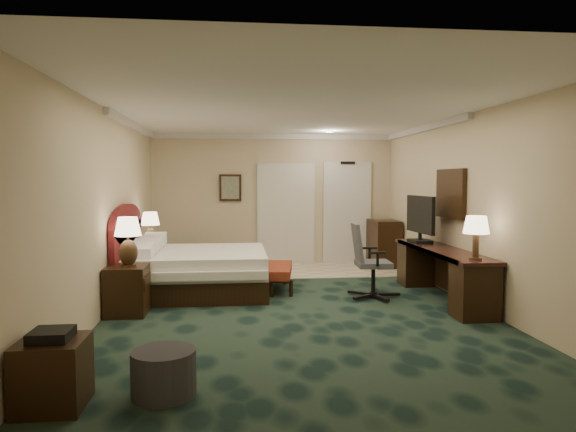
{
  "coord_description": "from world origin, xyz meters",
  "views": [
    {
      "loc": [
        -0.82,
        -6.91,
        1.75
      ],
      "look_at": [
        -0.03,
        0.6,
        1.23
      ],
      "focal_mm": 32.0,
      "sensor_mm": 36.0,
      "label": 1
    }
  ],
  "objects": [
    {
      "name": "floor",
      "position": [
        0.0,
        0.0,
        0.0
      ],
      "size": [
        5.0,
        7.5,
        0.0
      ],
      "primitive_type": "cube",
      "color": "black",
      "rests_on": "ground"
    },
    {
      "name": "ceiling",
      "position": [
        0.0,
        0.0,
        2.7
      ],
      "size": [
        5.0,
        7.5,
        0.0
      ],
      "primitive_type": "cube",
      "color": "white",
      "rests_on": "wall_back"
    },
    {
      "name": "wall_back",
      "position": [
        0.0,
        3.75,
        1.35
      ],
      "size": [
        5.0,
        0.0,
        2.7
      ],
      "primitive_type": "cube",
      "color": "beige",
      "rests_on": "ground"
    },
    {
      "name": "wall_front",
      "position": [
        0.0,
        -3.75,
        1.35
      ],
      "size": [
        5.0,
        0.0,
        2.7
      ],
      "primitive_type": "cube",
      "color": "beige",
      "rests_on": "ground"
    },
    {
      "name": "wall_left",
      "position": [
        -2.5,
        0.0,
        1.35
      ],
      "size": [
        0.0,
        7.5,
        2.7
      ],
      "primitive_type": "cube",
      "color": "beige",
      "rests_on": "ground"
    },
    {
      "name": "wall_right",
      "position": [
        2.5,
        0.0,
        1.35
      ],
      "size": [
        0.0,
        7.5,
        2.7
      ],
      "primitive_type": "cube",
      "color": "beige",
      "rests_on": "ground"
    },
    {
      "name": "crown_molding",
      "position": [
        0.0,
        0.0,
        2.65
      ],
      "size": [
        5.0,
        7.5,
        0.1
      ],
      "primitive_type": null,
      "color": "silver",
      "rests_on": "wall_back"
    },
    {
      "name": "tile_patch",
      "position": [
        0.9,
        2.9,
        0.01
      ],
      "size": [
        3.2,
        1.7,
        0.01
      ],
      "primitive_type": "cube",
      "color": "#C2B198",
      "rests_on": "ground"
    },
    {
      "name": "headboard",
      "position": [
        -2.44,
        1.0,
        0.7
      ],
      "size": [
        0.12,
        2.0,
        1.4
      ],
      "primitive_type": null,
      "color": "#4B130D",
      "rests_on": "ground"
    },
    {
      "name": "entry_door",
      "position": [
        1.55,
        3.72,
        1.05
      ],
      "size": [
        1.02,
        0.06,
        2.18
      ],
      "primitive_type": "cube",
      "color": "silver",
      "rests_on": "ground"
    },
    {
      "name": "closet_doors",
      "position": [
        0.25,
        3.71,
        1.05
      ],
      "size": [
        1.2,
        0.06,
        2.1
      ],
      "primitive_type": "cube",
      "color": "beige",
      "rests_on": "ground"
    },
    {
      "name": "wall_art",
      "position": [
        -0.9,
        3.71,
        1.6
      ],
      "size": [
        0.45,
        0.06,
        0.55
      ],
      "primitive_type": "cube",
      "color": "#4D6759",
      "rests_on": "wall_back"
    },
    {
      "name": "wall_mirror",
      "position": [
        2.46,
        0.6,
        1.55
      ],
      "size": [
        0.05,
        0.95,
        0.75
      ],
      "primitive_type": "cube",
      "color": "white",
      "rests_on": "wall_right"
    },
    {
      "name": "bed",
      "position": [
        -1.37,
        1.13,
        0.33
      ],
      "size": [
        2.06,
        1.91,
        0.65
      ],
      "primitive_type": "cube",
      "color": "white",
      "rests_on": "ground"
    },
    {
      "name": "nightstand_near",
      "position": [
        -2.23,
        -0.1,
        0.32
      ],
      "size": [
        0.51,
        0.58,
        0.64
      ],
      "primitive_type": "cube",
      "color": "black",
      "rests_on": "ground"
    },
    {
      "name": "nightstand_far",
      "position": [
        -2.24,
        2.14,
        0.3
      ],
      "size": [
        0.48,
        0.55,
        0.59
      ],
      "primitive_type": "cube",
      "color": "black",
      "rests_on": "ground"
    },
    {
      "name": "lamp_near",
      "position": [
        -2.19,
        -0.14,
        0.96
      ],
      "size": [
        0.4,
        0.4,
        0.64
      ],
      "primitive_type": null,
      "rotation": [
        0.0,
        0.0,
        0.18
      ],
      "color": "black",
      "rests_on": "nightstand_near"
    },
    {
      "name": "lamp_far",
      "position": [
        -2.28,
        2.17,
        0.9
      ],
      "size": [
        0.34,
        0.34,
        0.61
      ],
      "primitive_type": null,
      "rotation": [
        0.0,
        0.0,
        -0.06
      ],
      "color": "black",
      "rests_on": "nightstand_far"
    },
    {
      "name": "bed_bench",
      "position": [
        -0.13,
        1.17,
        0.2
      ],
      "size": [
        0.56,
        1.2,
        0.39
      ],
      "primitive_type": "cube",
      "rotation": [
        0.0,
        0.0,
        -0.14
      ],
      "color": "maroon",
      "rests_on": "ground"
    },
    {
      "name": "ottoman",
      "position": [
        -1.4,
        -2.75,
        0.19
      ],
      "size": [
        0.6,
        0.6,
        0.38
      ],
      "primitive_type": "cylinder",
      "rotation": [
        0.0,
        0.0,
        -0.14
      ],
      "color": "#2C2C2E",
      "rests_on": "ground"
    },
    {
      "name": "side_table",
      "position": [
        -2.22,
        -2.89,
        0.27
      ],
      "size": [
        0.49,
        0.49,
        0.53
      ],
      "primitive_type": "cube",
      "color": "black",
      "rests_on": "ground"
    },
    {
      "name": "desk",
      "position": [
        2.2,
        0.27,
        0.38
      ],
      "size": [
        0.56,
        2.61,
        0.75
      ],
      "primitive_type": "cube",
      "color": "black",
      "rests_on": "ground"
    },
    {
      "name": "tv",
      "position": [
        2.14,
        1.0,
        1.13
      ],
      "size": [
        0.14,
        0.97,
        0.75
      ],
      "primitive_type": "cube",
      "rotation": [
        0.0,
        0.0,
        0.06
      ],
      "color": "black",
      "rests_on": "desk"
    },
    {
      "name": "desk_lamp",
      "position": [
        2.2,
        -0.79,
        1.03
      ],
      "size": [
        0.39,
        0.39,
        0.57
      ],
      "primitive_type": null,
      "rotation": [
        0.0,
        0.0,
        -0.22
      ],
      "color": "black",
      "rests_on": "desk"
    },
    {
      "name": "desk_chair",
      "position": [
        1.23,
        0.48,
        0.56
      ],
      "size": [
        0.68,
        0.64,
        1.12
      ],
      "primitive_type": null,
      "rotation": [
        0.0,
        0.0,
        -0.04
      ],
      "color": "#4A4B53",
      "rests_on": "ground"
    },
    {
      "name": "minibar",
      "position": [
        2.2,
        3.2,
        0.47
      ],
      "size": [
        0.5,
        0.9,
        0.95
      ],
      "primitive_type": "cube",
      "color": "black",
      "rests_on": "ground"
    }
  ]
}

